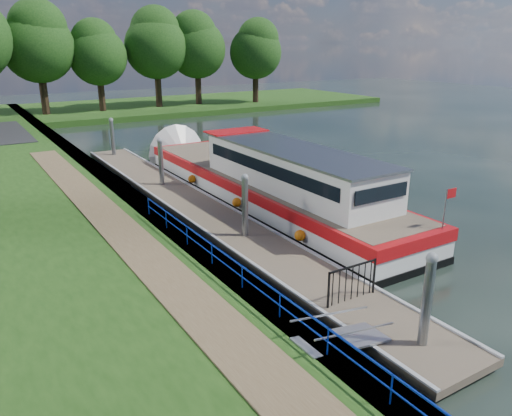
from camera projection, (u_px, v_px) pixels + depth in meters
ground at (405, 347)px, 13.41m from camera, size 160.00×160.00×0.00m
bank_edge at (132, 204)px, 24.13m from camera, size 1.10×90.00×0.78m
far_bank at (150, 107)px, 61.30m from camera, size 60.00×18.00×0.60m
footpath at (144, 253)px, 17.42m from camera, size 1.60×40.00×0.05m
blue_fence at (260, 284)px, 14.05m from camera, size 0.04×18.04×0.72m
pontoon at (198, 210)px, 23.85m from camera, size 2.50×30.00×0.56m
mooring_piles at (197, 188)px, 23.51m from camera, size 0.30×27.30×3.55m
gangway at (342, 339)px, 12.69m from camera, size 2.58×1.00×0.92m
gate_panel at (352, 278)px, 14.82m from camera, size 1.85×0.05×1.15m
barge at (259, 180)px, 25.53m from camera, size 4.36×21.15×4.78m
horizon_trees at (25, 41)px, 49.43m from camera, size 54.38×10.03×12.87m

